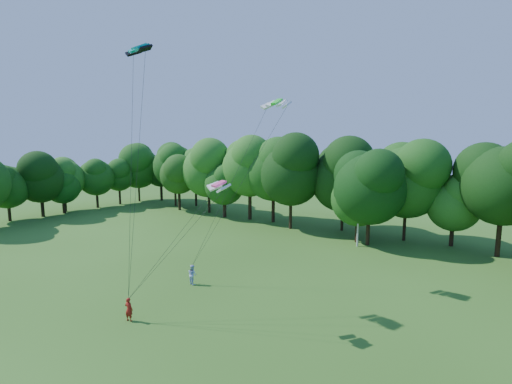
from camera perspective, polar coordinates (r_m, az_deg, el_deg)
The scene contains 10 objects.
ground at distance 28.10m, azimuth -21.86°, elevation -20.26°, with size 160.00×160.00×0.00m, color #2C5517.
utility_pole at distance 48.16m, azimuth 14.44°, elevation -2.38°, with size 1.75×0.22×8.74m.
kite_flyer_left at distance 30.77m, azimuth -17.71°, elevation -15.68°, with size 0.63×0.41×1.72m, color #9F1A14.
kite_flyer_right at distance 36.38m, azimuth -9.08°, elevation -11.55°, with size 0.86×0.67×1.77m, color #B1C5F5.
kite_teal at distance 33.25m, azimuth -16.36°, elevation 19.33°, with size 2.69×1.52×0.61m.
kite_green at distance 35.28m, azimuth 2.98°, elevation 12.76°, with size 2.62×1.19×0.62m.
kite_pink at distance 26.61m, azimuth -5.32°, elevation 1.16°, with size 2.03×1.39×0.43m.
tree_back_west at distance 70.36m, azimuth -10.99°, elevation 2.69°, with size 7.17×7.17×10.43m.
tree_back_center at distance 48.51m, azimuth 16.00°, elevation 2.32°, with size 9.24×9.24×13.44m.
tree_flank_west at distance 73.56m, azimuth -25.95°, elevation 1.57°, with size 6.22×6.22×9.05m.
Camera 1 is at (21.90, -11.73, 13.14)m, focal length 28.00 mm.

